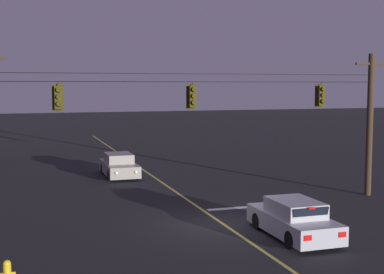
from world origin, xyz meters
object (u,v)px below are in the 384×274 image
car_waiting_near_lane (294,220)px  traffic_light_leftmost (58,98)px  fire_hydrant (7,274)px  traffic_light_centre (321,96)px  car_oncoming_lead (119,166)px  traffic_light_left_inner (193,97)px

car_waiting_near_lane → traffic_light_leftmost: bearing=145.0°
car_waiting_near_lane → fire_hydrant: (-9.87, -2.17, -0.21)m
traffic_light_leftmost → traffic_light_centre: (12.29, 0.00, 0.00)m
traffic_light_leftmost → car_oncoming_lead: bearing=66.2°
traffic_light_centre → car_oncoming_lead: traffic_light_centre is taller
car_waiting_near_lane → car_oncoming_lead: bearing=104.0°
traffic_light_leftmost → car_oncoming_lead: (4.16, 9.42, -4.38)m
car_oncoming_lead → traffic_light_leftmost: bearing=-113.8°
traffic_light_centre → car_waiting_near_lane: bearing=-128.6°
traffic_light_left_inner → traffic_light_centre: 6.50m
traffic_light_centre → car_waiting_near_lane: size_ratio=0.28×
traffic_light_leftmost → fire_hydrant: 9.17m
traffic_light_centre → car_oncoming_lead: size_ratio=0.28×
traffic_light_left_inner → traffic_light_centre: same height
car_waiting_near_lane → car_oncoming_lead: (-3.73, 14.93, -0.00)m
traffic_light_leftmost → car_waiting_near_lane: traffic_light_leftmost is taller
traffic_light_left_inner → fire_hydrant: traffic_light_left_inner is taller
car_waiting_near_lane → fire_hydrant: car_waiting_near_lane is taller
traffic_light_left_inner → car_waiting_near_lane: traffic_light_left_inner is taller
traffic_light_leftmost → traffic_light_left_inner: 5.79m
traffic_light_leftmost → traffic_light_centre: size_ratio=1.00×
traffic_light_left_inner → car_oncoming_lead: traffic_light_left_inner is taller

